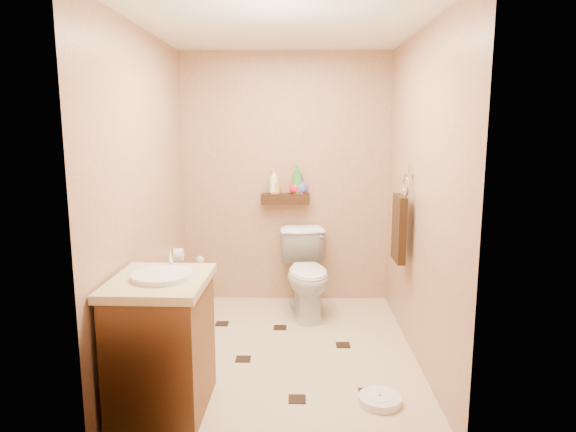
{
  "coord_description": "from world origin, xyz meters",
  "views": [
    {
      "loc": [
        0.11,
        -3.69,
        1.72
      ],
      "look_at": [
        0.04,
        0.25,
        1.02
      ],
      "focal_mm": 32.0,
      "sensor_mm": 36.0,
      "label": 1
    }
  ],
  "objects": [
    {
      "name": "bottle_b",
      "position": [
        -0.1,
        1.17,
        1.15
      ],
      "size": [
        0.1,
        0.1,
        0.15
      ],
      "primitive_type": "imported",
      "rotation": [
        0.0,
        0.0,
        5.59
      ],
      "color": "#F5A733",
      "rests_on": "wall_shelf"
    },
    {
      "name": "floor_accents",
      "position": [
        0.05,
        -0.05,
        0.0
      ],
      "size": [
        1.22,
        1.35,
        0.01
      ],
      "color": "black",
      "rests_on": "ground"
    },
    {
      "name": "wall_right",
      "position": [
        1.0,
        0.0,
        1.2
      ],
      "size": [
        0.04,
        2.5,
        2.4
      ],
      "primitive_type": "cube",
      "color": "tan",
      "rests_on": "ground"
    },
    {
      "name": "bathroom_scale",
      "position": [
        0.63,
        -0.73,
        0.03
      ],
      "size": [
        0.33,
        0.33,
        0.05
      ],
      "rotation": [
        0.0,
        0.0,
        0.29
      ],
      "color": "white",
      "rests_on": "ground"
    },
    {
      "name": "bottle_e",
      "position": [
        0.15,
        1.17,
        1.15
      ],
      "size": [
        0.1,
        0.1,
        0.16
      ],
      "primitive_type": "imported",
      "rotation": [
        0.0,
        0.0,
        5.4
      ],
      "color": "#E0694A",
      "rests_on": "wall_shelf"
    },
    {
      "name": "toilet",
      "position": [
        0.21,
        0.83,
        0.38
      ],
      "size": [
        0.52,
        0.8,
        0.76
      ],
      "primitive_type": "imported",
      "rotation": [
        0.0,
        0.0,
        0.14
      ],
      "color": "white",
      "rests_on": "ground"
    },
    {
      "name": "wall_front",
      "position": [
        0.0,
        -1.25,
        1.2
      ],
      "size": [
        2.0,
        0.04,
        2.4
      ],
      "primitive_type": "cube",
      "color": "tan",
      "rests_on": "ground"
    },
    {
      "name": "bottle_c",
      "position": [
        0.1,
        1.17,
        1.15
      ],
      "size": [
        0.16,
        0.16,
        0.15
      ],
      "primitive_type": "imported",
      "rotation": [
        0.0,
        0.0,
        2.56
      ],
      "color": "red",
      "rests_on": "wall_shelf"
    },
    {
      "name": "bottle_a",
      "position": [
        -0.11,
        1.17,
        1.19
      ],
      "size": [
        0.13,
        0.13,
        0.24
      ],
      "primitive_type": "imported",
      "rotation": [
        0.0,
        0.0,
        3.85
      ],
      "color": "white",
      "rests_on": "wall_shelf"
    },
    {
      "name": "wall_back",
      "position": [
        0.0,
        1.25,
        1.2
      ],
      "size": [
        2.0,
        0.04,
        2.4
      ],
      "primitive_type": "cube",
      "color": "tan",
      "rests_on": "ground"
    },
    {
      "name": "bottle_d",
      "position": [
        0.11,
        1.17,
        1.21
      ],
      "size": [
        0.13,
        0.13,
        0.27
      ],
      "primitive_type": "imported",
      "rotation": [
        0.0,
        0.0,
        4.93
      ],
      "color": "green",
      "rests_on": "wall_shelf"
    },
    {
      "name": "towel_ring",
      "position": [
        0.91,
        0.25,
        0.95
      ],
      "size": [
        0.12,
        0.3,
        0.76
      ],
      "color": "silver",
      "rests_on": "wall_right"
    },
    {
      "name": "ground",
      "position": [
        0.0,
        0.0,
        0.0
      ],
      "size": [
        2.5,
        2.5,
        0.0
      ],
      "primitive_type": "plane",
      "color": "tan",
      "rests_on": "ground"
    },
    {
      "name": "ceiling",
      "position": [
        0.0,
        0.0,
        2.4
      ],
      "size": [
        2.0,
        2.5,
        0.02
      ],
      "primitive_type": "cube",
      "color": "silver",
      "rests_on": "wall_back"
    },
    {
      "name": "vanity",
      "position": [
        -0.7,
        -0.8,
        0.43
      ],
      "size": [
        0.58,
        0.69,
        0.96
      ],
      "rotation": [
        0.0,
        0.0,
        -0.03
      ],
      "color": "brown",
      "rests_on": "ground"
    },
    {
      "name": "toilet_brush",
      "position": [
        -0.82,
        1.07,
        0.17
      ],
      "size": [
        0.11,
        0.11,
        0.48
      ],
      "color": "#186262",
      "rests_on": "ground"
    },
    {
      "name": "wall_left",
      "position": [
        -1.0,
        0.0,
        1.2
      ],
      "size": [
        0.04,
        2.5,
        2.4
      ],
      "primitive_type": "cube",
      "color": "tan",
      "rests_on": "ground"
    },
    {
      "name": "wall_shelf",
      "position": [
        0.0,
        1.17,
        1.02
      ],
      "size": [
        0.46,
        0.14,
        0.1
      ],
      "primitive_type": "cube",
      "color": "#36220E",
      "rests_on": "wall_back"
    },
    {
      "name": "toilet_paper",
      "position": [
        -0.94,
        0.65,
        0.6
      ],
      "size": [
        0.12,
        0.11,
        0.12
      ],
      "color": "white",
      "rests_on": "wall_left"
    },
    {
      "name": "bottle_f",
      "position": [
        0.16,
        1.17,
        1.15
      ],
      "size": [
        0.15,
        0.15,
        0.16
      ],
      "primitive_type": "imported",
      "rotation": [
        0.0,
        0.0,
        0.25
      ],
      "color": "#484BB4",
      "rests_on": "wall_shelf"
    }
  ]
}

